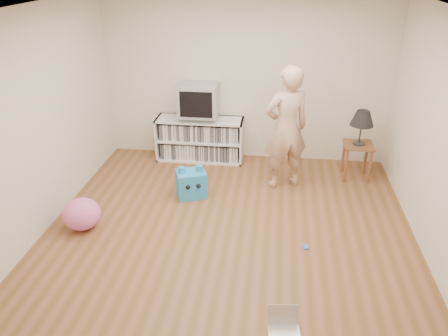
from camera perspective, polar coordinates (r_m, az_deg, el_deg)
ground at (r=5.46m, az=0.66°, el=-8.07°), size 4.50×4.50×0.00m
walls at (r=4.85m, az=0.74°, el=4.72°), size 4.52×4.52×2.60m
ceiling at (r=4.54m, az=0.84°, el=20.17°), size 4.50×4.50×0.01m
media_unit at (r=7.17m, az=-3.13°, el=3.84°), size 1.40×0.45×0.70m
dvd_deck at (r=7.02m, az=-3.23°, el=6.69°), size 0.45×0.35×0.07m
crt_tv at (r=6.93m, az=-3.29°, el=8.91°), size 0.60×0.53×0.50m
side_table at (r=6.80m, az=17.03°, el=1.97°), size 0.42×0.42×0.55m
table_lamp at (r=6.61m, az=17.62°, el=6.12°), size 0.34×0.34×0.52m
person at (r=6.16m, az=8.13°, el=5.14°), size 0.76×0.65×1.78m
laptop at (r=4.26m, az=7.76°, el=-19.38°), size 0.31×0.26×0.20m
playing_cards at (r=5.25m, az=10.63°, el=-10.09°), size 0.08×0.10×0.02m
plush_blue at (r=6.11m, az=-4.30°, el=-2.02°), size 0.48×0.44×0.46m
plush_pink at (r=5.68m, az=-18.09°, el=-5.74°), size 0.50×0.50×0.39m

